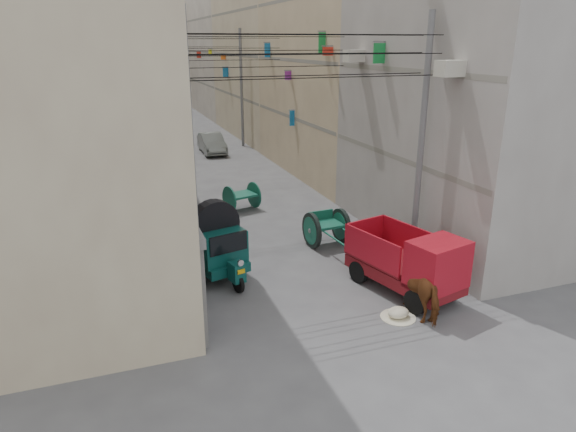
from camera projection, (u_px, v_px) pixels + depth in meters
name	position (u px, v px, depth m)	size (l,w,h in m)	color
ground	(420.00, 395.00, 10.88)	(140.00, 140.00, 0.00)	#48484A
building_row_left	(61.00, 52.00, 36.66)	(8.00, 62.00, 14.00)	#BAAE8D
building_row_right	(274.00, 50.00, 41.77)	(8.00, 62.00, 14.00)	gray
end_cap_building	(141.00, 47.00, 67.61)	(22.00, 10.00, 13.00)	tan
shutters_left	(166.00, 207.00, 18.39)	(0.18, 14.40, 2.88)	#535358
signboards	(209.00, 110.00, 29.07)	(8.22, 40.52, 5.67)	orange
ac_units	(402.00, 31.00, 16.48)	(0.70, 6.55, 3.35)	#B2B0A0
utility_poles	(228.00, 110.00, 24.74)	(7.40, 22.20, 8.00)	slate
overhead_cables	(239.00, 51.00, 21.53)	(7.40, 22.52, 1.12)	black
auto_rickshaw	(216.00, 243.00, 16.09)	(2.00, 2.82, 1.92)	black
tonga_cart	(327.00, 227.00, 18.73)	(1.46, 2.97, 1.31)	black
mini_truck	(414.00, 267.00, 14.81)	(2.40, 3.83, 2.00)	black
second_cart	(242.00, 196.00, 22.72)	(1.59, 1.48, 1.17)	#12523E
feed_sack	(398.00, 313.00, 13.91)	(0.60, 0.48, 0.30)	beige
horse	(425.00, 287.00, 13.95)	(0.85, 1.86, 1.57)	maroon
distant_car_white	(158.00, 148.00, 33.02)	(1.51, 3.74, 1.27)	silver
distant_car_grey	(212.00, 143.00, 34.45)	(1.39, 3.98, 1.31)	#5C615D
distant_car_green	(156.00, 125.00, 42.26)	(1.64, 4.03, 1.17)	#21613A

